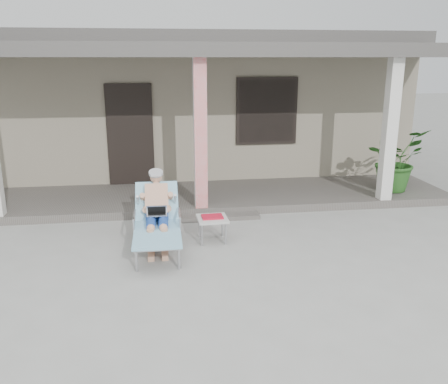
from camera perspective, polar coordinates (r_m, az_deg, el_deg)
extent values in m
plane|color=#9E9E99|center=(6.67, -0.96, -8.52)|extent=(60.00, 60.00, 0.00)
cube|color=gray|center=(12.61, -4.72, 10.11)|extent=(10.00, 5.00, 3.00)
cube|color=#474442|center=(12.56, -4.90, 17.62)|extent=(10.40, 5.40, 0.30)
cube|color=black|center=(10.13, -11.20, 6.75)|extent=(0.95, 0.06, 2.10)
cube|color=black|center=(10.33, 5.17, 9.67)|extent=(1.20, 0.06, 1.30)
cube|color=black|center=(10.32, 5.17, 9.67)|extent=(1.32, 0.05, 1.42)
cube|color=#605B56|center=(9.45, -3.23, -0.63)|extent=(10.00, 2.00, 0.15)
cube|color=red|center=(8.31, -2.86, 6.86)|extent=(0.22, 0.22, 2.61)
cube|color=silver|center=(9.30, 19.31, 6.96)|extent=(0.22, 0.22, 2.61)
cube|color=#474442|center=(9.06, -3.51, 16.64)|extent=(10.00, 2.30, 0.24)
cube|color=#605B56|center=(8.37, -2.54, -3.09)|extent=(2.00, 0.30, 0.07)
cylinder|color=#B7B7BC|center=(6.45, -10.49, -8.02)|extent=(0.04, 0.04, 0.34)
cylinder|color=#B7B7BC|center=(6.44, -5.45, -7.85)|extent=(0.04, 0.04, 0.34)
cylinder|color=#B7B7BC|center=(7.45, -10.13, -4.68)|extent=(0.04, 0.04, 0.34)
cylinder|color=#B7B7BC|center=(7.44, -5.80, -4.53)|extent=(0.04, 0.04, 0.34)
cube|color=#B7B7BC|center=(6.75, -8.03, -5.14)|extent=(0.58, 1.12, 0.03)
cube|color=#8FCBDE|center=(6.74, -8.03, -4.97)|extent=(0.67, 1.15, 0.04)
cube|color=#B7B7BC|center=(7.45, -8.08, -1.38)|extent=(0.57, 0.53, 0.45)
cube|color=#8FCBDE|center=(7.44, -8.09, -1.15)|extent=(0.66, 0.60, 0.51)
cylinder|color=#AAAAAC|center=(7.58, -8.20, 2.33)|extent=(0.22, 0.23, 0.12)
cube|color=silver|center=(7.06, -8.08, -2.65)|extent=(0.30, 0.22, 0.21)
cube|color=beige|center=(7.30, -1.42, -3.23)|extent=(0.48, 0.48, 0.04)
cylinder|color=#B7B7BC|center=(7.18, -2.69, -5.22)|extent=(0.03, 0.03, 0.35)
cylinder|color=#B7B7BC|center=(7.22, 0.21, -5.07)|extent=(0.03, 0.03, 0.35)
cylinder|color=#B7B7BC|center=(7.52, -2.96, -4.22)|extent=(0.03, 0.03, 0.35)
cylinder|color=#B7B7BC|center=(7.55, -0.19, -4.09)|extent=(0.03, 0.03, 0.35)
cube|color=red|center=(7.29, -1.42, -2.99)|extent=(0.33, 0.25, 0.03)
cube|color=black|center=(7.40, -1.52, -2.73)|extent=(0.32, 0.03, 0.03)
imported|color=#26591E|center=(10.14, 19.89, 3.66)|extent=(1.43, 1.35, 1.25)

